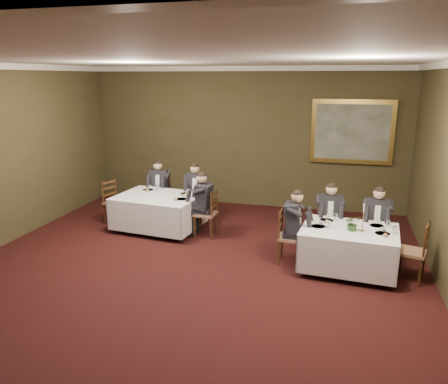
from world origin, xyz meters
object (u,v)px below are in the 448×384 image
at_px(candlestick, 363,221).
at_px(diner_main_backright, 376,230).
at_px(chair_main_endright, 411,263).
at_px(painting, 352,132).
at_px(chair_sec_backright, 196,208).
at_px(diner_sec_backright, 196,199).
at_px(diner_sec_endright, 206,212).
at_px(chair_sec_endright, 206,223).
at_px(table_main, 348,246).
at_px(chair_main_endleft, 290,248).
at_px(chair_sec_backleft, 160,204).
at_px(centerpiece, 353,222).
at_px(chair_main_backright, 375,242).
at_px(table_second, 159,210).
at_px(diner_main_endleft, 291,236).
at_px(diner_main_backleft, 329,225).
at_px(chair_main_backleft, 328,236).
at_px(chair_sec_endleft, 116,211).

bearing_deg(candlestick, diner_main_backright, 70.38).
xyz_separation_m(chair_main_endright, painting, (-1.00, 3.55, 1.70)).
relative_size(chair_sec_backright, painting, 0.53).
height_order(chair_main_endright, chair_sec_backright, same).
xyz_separation_m(diner_sec_backright, diner_sec_endright, (0.53, -0.96, 0.00)).
xyz_separation_m(diner_sec_backright, chair_sec_endright, (0.54, -0.96, -0.23)).
xyz_separation_m(table_main, chair_main_endleft, (-1.00, 0.08, -0.17)).
bearing_deg(chair_sec_backright, diner_sec_backright, 90.00).
height_order(chair_main_endright, chair_sec_backleft, same).
bearing_deg(centerpiece, chair_sec_endright, 159.46).
relative_size(chair_sec_endright, centerpiece, 3.54).
bearing_deg(chair_sec_backleft, diner_main_backright, 159.67).
bearing_deg(chair_main_backright, centerpiece, 67.91).
distance_m(table_second, chair_main_endright, 5.12).
height_order(table_second, painting, painting).
bearing_deg(chair_main_backright, chair_sec_backleft, -9.19).
xyz_separation_m(diner_main_endleft, painting, (0.99, 3.39, 1.47)).
relative_size(chair_main_endleft, chair_main_endright, 1.00).
relative_size(table_main, chair_sec_backright, 1.69).
bearing_deg(centerpiece, candlestick, 6.33).
height_order(centerpiece, painting, painting).
distance_m(chair_main_backright, chair_main_endright, 1.00).
height_order(diner_main_backleft, chair_sec_endright, diner_main_backleft).
distance_m(chair_main_endleft, painting, 3.92).
bearing_deg(painting, table_main, -90.00).
bearing_deg(chair_sec_backright, centerpiece, 140.81).
height_order(diner_main_backright, diner_sec_backright, same).
xyz_separation_m(chair_main_backleft, chair_main_backright, (0.85, -0.07, 0.00)).
distance_m(chair_main_backleft, chair_sec_endright, 2.50).
xyz_separation_m(table_main, chair_main_backright, (0.49, 0.78, -0.17)).
bearing_deg(centerpiece, table_second, 163.27).
bearing_deg(table_main, chair_sec_endleft, 166.14).
relative_size(chair_main_backright, centerpiece, 3.54).
height_order(diner_main_backleft, diner_sec_backright, same).
xyz_separation_m(table_main, centerpiece, (0.04, -0.07, 0.46)).
distance_m(chair_main_endleft, candlestick, 1.37).
distance_m(table_main, painting, 3.79).
height_order(diner_main_backleft, centerpiece, diner_main_backleft).
relative_size(diner_main_backright, chair_sec_endright, 1.35).
bearing_deg(painting, chair_main_endright, -74.26).
bearing_deg(chair_main_backright, chair_main_backleft, 1.25).
relative_size(diner_sec_backright, diner_sec_endright, 1.00).
bearing_deg(candlestick, chair_main_backright, 70.56).
xyz_separation_m(diner_main_backright, diner_sec_endright, (-3.36, 0.24, 0.00)).
bearing_deg(chair_sec_backright, candlestick, 142.16).
height_order(chair_main_endright, diner_sec_backright, diner_sec_backright).
xyz_separation_m(table_main, diner_sec_backright, (-3.40, 1.97, 0.06)).
xyz_separation_m(diner_main_backright, diner_sec_backright, (-3.89, 1.21, 0.00)).
height_order(diner_main_endleft, painting, painting).
height_order(chair_main_endright, painting, painting).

